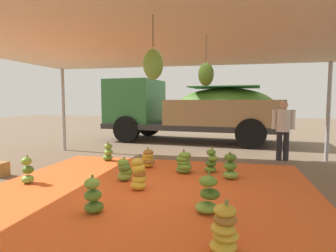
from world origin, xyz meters
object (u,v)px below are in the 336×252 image
at_px(worker_0, 283,126).
at_px(banana_bunch_9, 27,171).
at_px(banana_bunch_8, 125,170).
at_px(cargo_truck_main, 189,108).
at_px(banana_bunch_6, 224,230).
at_px(banana_bunch_10, 211,162).
at_px(banana_bunch_3, 230,167).
at_px(banana_bunch_5, 108,153).
at_px(banana_bunch_7, 208,196).
at_px(banana_bunch_2, 184,163).
at_px(banana_bunch_4, 93,197).
at_px(banana_bunch_0, 139,175).
at_px(banana_bunch_1, 148,159).

bearing_deg(worker_0, banana_bunch_9, -146.62).
relative_size(banana_bunch_8, cargo_truck_main, 0.07).
xyz_separation_m(banana_bunch_6, banana_bunch_10, (-0.37, 3.26, 0.01)).
bearing_deg(cargo_truck_main, banana_bunch_10, -75.65).
xyz_separation_m(banana_bunch_3, cargo_truck_main, (-1.64, 5.21, 1.03)).
height_order(banana_bunch_5, banana_bunch_10, banana_bunch_10).
relative_size(banana_bunch_8, banana_bunch_10, 0.83).
bearing_deg(banana_bunch_7, banana_bunch_2, 108.23).
bearing_deg(banana_bunch_3, banana_bunch_4, -129.99).
relative_size(banana_bunch_8, worker_0, 0.30).
bearing_deg(banana_bunch_9, banana_bunch_6, -24.45).
height_order(banana_bunch_8, banana_bunch_9, banana_bunch_9).
distance_m(banana_bunch_0, banana_bunch_7, 1.50).
bearing_deg(cargo_truck_main, banana_bunch_1, -93.15).
xyz_separation_m(banana_bunch_4, cargo_truck_main, (0.21, 7.42, 1.03)).
relative_size(banana_bunch_3, worker_0, 0.35).
distance_m(banana_bunch_9, worker_0, 6.11).
height_order(banana_bunch_9, cargo_truck_main, cargo_truck_main).
relative_size(banana_bunch_6, banana_bunch_9, 1.01).
bearing_deg(banana_bunch_2, banana_bunch_9, -153.16).
relative_size(banana_bunch_3, banana_bunch_7, 0.96).
xyz_separation_m(banana_bunch_0, cargo_truck_main, (-0.07, 6.29, 1.00)).
bearing_deg(banana_bunch_9, banana_bunch_1, 43.12).
xyz_separation_m(banana_bunch_7, banana_bunch_8, (-1.72, 1.26, -0.04)).
distance_m(banana_bunch_2, banana_bunch_6, 3.23).
xyz_separation_m(banana_bunch_3, banana_bunch_4, (-1.85, -2.21, -0.01)).
distance_m(banana_bunch_4, banana_bunch_8, 1.62).
distance_m(banana_bunch_7, worker_0, 4.41).
height_order(banana_bunch_1, banana_bunch_7, banana_bunch_7).
distance_m(banana_bunch_5, banana_bunch_10, 2.80).
xyz_separation_m(banana_bunch_4, banana_bunch_9, (-1.90, 1.05, 0.00)).
bearing_deg(banana_bunch_1, banana_bunch_8, -95.79).
distance_m(banana_bunch_0, banana_bunch_8, 0.66).
height_order(banana_bunch_5, banana_bunch_8, banana_bunch_5).
xyz_separation_m(banana_bunch_1, banana_bunch_7, (1.60, -2.44, 0.04)).
xyz_separation_m(banana_bunch_1, banana_bunch_4, (0.04, -2.79, 0.03)).
xyz_separation_m(banana_bunch_1, banana_bunch_2, (0.91, -0.34, 0.02)).
distance_m(banana_bunch_7, banana_bunch_10, 2.28).
bearing_deg(banana_bunch_0, banana_bunch_6, -49.14).
distance_m(banana_bunch_2, banana_bunch_9, 3.10).
relative_size(banana_bunch_6, banana_bunch_10, 0.97).
height_order(banana_bunch_0, banana_bunch_9, banana_bunch_0).
distance_m(banana_bunch_4, worker_0, 5.46).
distance_m(banana_bunch_1, banana_bunch_2, 0.97).
xyz_separation_m(banana_bunch_0, banana_bunch_2, (0.58, 1.32, -0.05)).
height_order(banana_bunch_1, banana_bunch_6, banana_bunch_6).
bearing_deg(banana_bunch_6, banana_bunch_8, 131.31).
bearing_deg(banana_bunch_10, banana_bunch_4, -118.78).
relative_size(banana_bunch_5, banana_bunch_7, 0.86).
bearing_deg(worker_0, banana_bunch_1, -153.49).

